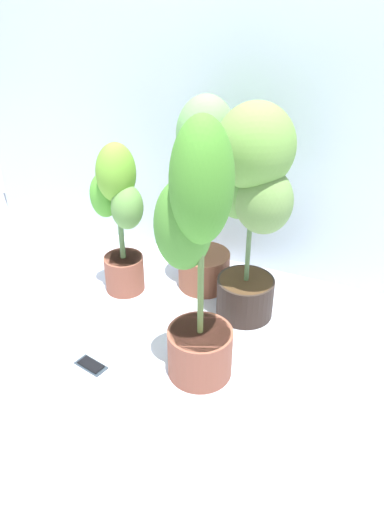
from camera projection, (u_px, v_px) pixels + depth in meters
ground_plane at (152, 347)px, 2.21m from camera, size 8.00×8.00×0.00m
mylar_back_wall at (227, 81)px, 2.36m from camera, size 3.20×0.01×2.00m
potted_plant_front_right at (196, 248)px, 1.78m from camera, size 0.34×0.31×1.09m
potted_plant_back_center at (205, 184)px, 2.33m from camera, size 0.47×0.39×1.00m
potted_plant_back_left at (119, 214)px, 2.38m from camera, size 0.34×0.24×0.80m
potted_plant_back_right at (252, 195)px, 2.10m from camera, size 0.46×0.46×1.03m
cell_phone at (91, 365)px, 2.10m from camera, size 0.16×0.10×0.01m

